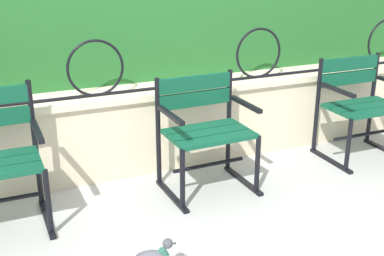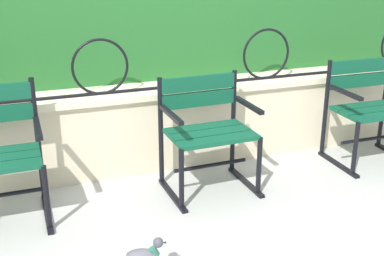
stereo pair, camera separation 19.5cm
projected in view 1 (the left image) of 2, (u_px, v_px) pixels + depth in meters
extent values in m
plane|color=#ADADA8|center=(198.00, 208.00, 3.42)|extent=(60.00, 60.00, 0.00)
cube|color=beige|center=(157.00, 129.00, 4.02)|extent=(7.93, 0.35, 0.60)
cube|color=beige|center=(155.00, 90.00, 3.91)|extent=(7.93, 0.41, 0.05)
cylinder|color=black|center=(159.00, 88.00, 3.83)|extent=(7.38, 0.02, 0.02)
torus|color=black|center=(96.00, 68.00, 3.58)|extent=(0.42, 0.02, 0.42)
torus|color=black|center=(259.00, 53.00, 4.09)|extent=(0.42, 0.02, 0.42)
cube|color=#236028|center=(138.00, 34.00, 4.14)|extent=(7.77, 0.49, 0.70)
cylinder|color=black|center=(35.00, 145.00, 3.32)|extent=(0.04, 0.04, 0.89)
cylinder|color=black|center=(48.00, 203.00, 3.03)|extent=(0.04, 0.04, 0.44)
cube|color=black|center=(47.00, 218.00, 3.26)|extent=(0.04, 0.52, 0.02)
cube|color=black|center=(37.00, 131.00, 3.05)|extent=(0.04, 0.40, 0.03)
cube|color=#0F4C33|center=(218.00, 140.00, 3.41)|extent=(0.59, 0.14, 0.03)
cube|color=#0F4C33|center=(209.00, 134.00, 3.53)|extent=(0.59, 0.14, 0.03)
cube|color=#0F4C33|center=(201.00, 128.00, 3.64)|extent=(0.59, 0.14, 0.03)
cube|color=#0F4C33|center=(195.00, 83.00, 3.62)|extent=(0.59, 0.05, 0.11)
cube|color=#0F4C33|center=(195.00, 99.00, 3.67)|extent=(0.59, 0.05, 0.11)
cylinder|color=black|center=(229.00, 122.00, 3.86)|extent=(0.04, 0.04, 0.82)
cylinder|color=black|center=(257.00, 165.00, 3.56)|extent=(0.04, 0.04, 0.44)
cube|color=black|center=(243.00, 180.00, 3.79)|extent=(0.05, 0.52, 0.02)
cube|color=black|center=(246.00, 104.00, 3.58)|extent=(0.05, 0.40, 0.03)
cylinder|color=black|center=(158.00, 133.00, 3.62)|extent=(0.04, 0.04, 0.82)
cylinder|color=black|center=(182.00, 180.00, 3.32)|extent=(0.04, 0.04, 0.44)
cube|color=black|center=(172.00, 196.00, 3.56)|extent=(0.05, 0.52, 0.02)
cube|color=black|center=(171.00, 115.00, 3.35)|extent=(0.05, 0.40, 0.03)
cylinder|color=black|center=(209.00, 165.00, 3.61)|extent=(0.56, 0.04, 0.03)
cube|color=#0F4C33|center=(377.00, 112.00, 3.99)|extent=(0.59, 0.13, 0.03)
cube|color=#0F4C33|center=(365.00, 107.00, 4.10)|extent=(0.59, 0.13, 0.03)
cube|color=#0F4C33|center=(354.00, 103.00, 4.22)|extent=(0.59, 0.13, 0.03)
cube|color=#0F4C33|center=(350.00, 64.00, 4.20)|extent=(0.59, 0.04, 0.11)
cube|color=#0F4C33|center=(348.00, 78.00, 4.24)|extent=(0.59, 0.04, 0.11)
cylinder|color=black|center=(372.00, 99.00, 4.43)|extent=(0.04, 0.04, 0.83)
cylinder|color=black|center=(317.00, 107.00, 4.21)|extent=(0.04, 0.04, 0.83)
cylinder|color=black|center=(348.00, 145.00, 3.91)|extent=(0.04, 0.04, 0.44)
cube|color=black|center=(331.00, 161.00, 4.14)|extent=(0.04, 0.52, 0.02)
cube|color=black|center=(338.00, 90.00, 3.93)|extent=(0.04, 0.40, 0.03)
cylinder|color=black|center=(361.00, 135.00, 4.19)|extent=(0.56, 0.03, 0.03)
cylinder|color=#2D6B56|center=(164.00, 253.00, 2.67)|extent=(0.07, 0.05, 0.06)
sphere|color=#494951|center=(168.00, 244.00, 2.66)|extent=(0.06, 0.06, 0.06)
cone|color=black|center=(174.00, 244.00, 2.66)|extent=(0.02, 0.02, 0.01)
ellipsoid|color=#4E4E56|center=(148.00, 255.00, 2.70)|extent=(0.14, 0.04, 0.07)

